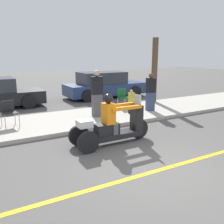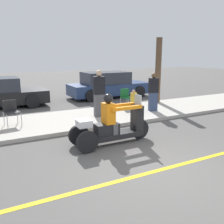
{
  "view_description": "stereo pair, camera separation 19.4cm",
  "coord_description": "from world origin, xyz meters",
  "px_view_note": "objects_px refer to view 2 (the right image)",
  "views": [
    {
      "loc": [
        -3.34,
        -3.8,
        2.47
      ],
      "look_at": [
        -0.14,
        1.91,
        0.9
      ],
      "focal_mm": 40.0,
      "sensor_mm": 36.0,
      "label": 1
    },
    {
      "loc": [
        -3.17,
        -3.9,
        2.47
      ],
      "look_at": [
        -0.14,
        1.91,
        0.9
      ],
      "focal_mm": 40.0,
      "sensor_mm": 36.0,
      "label": 2
    }
  ],
  "objects_px": {
    "tree_trunk": "(158,70)",
    "spectator_mid_group": "(99,94)",
    "spectator_end_of_line": "(153,93)",
    "parked_car_lot_center": "(108,85)",
    "folding_chair_curbside": "(11,110)",
    "folding_chair_set_back": "(126,96)",
    "motorcycle_trike": "(112,126)",
    "spectator_with_child": "(134,102)"
  },
  "relations": [
    {
      "from": "spectator_end_of_line",
      "to": "folding_chair_curbside",
      "type": "bearing_deg",
      "value": 174.85
    },
    {
      "from": "parked_car_lot_center",
      "to": "folding_chair_curbside",
      "type": "bearing_deg",
      "value": -145.01
    },
    {
      "from": "spectator_with_child",
      "to": "folding_chair_curbside",
      "type": "height_order",
      "value": "spectator_with_child"
    },
    {
      "from": "spectator_mid_group",
      "to": "spectator_with_child",
      "type": "relative_size",
      "value": 1.81
    },
    {
      "from": "parked_car_lot_center",
      "to": "spectator_end_of_line",
      "type": "bearing_deg",
      "value": -91.62
    },
    {
      "from": "spectator_end_of_line",
      "to": "spectator_with_child",
      "type": "relative_size",
      "value": 1.63
    },
    {
      "from": "folding_chair_curbside",
      "to": "tree_trunk",
      "type": "bearing_deg",
      "value": 8.28
    },
    {
      "from": "spectator_end_of_line",
      "to": "spectator_with_child",
      "type": "height_order",
      "value": "spectator_end_of_line"
    },
    {
      "from": "spectator_end_of_line",
      "to": "tree_trunk",
      "type": "xyz_separation_m",
      "value": [
        1.34,
        1.47,
        0.77
      ]
    },
    {
      "from": "spectator_end_of_line",
      "to": "folding_chair_curbside",
      "type": "relative_size",
      "value": 1.89
    },
    {
      "from": "motorcycle_trike",
      "to": "spectator_with_child",
      "type": "xyz_separation_m",
      "value": [
        2.15,
        2.29,
        0.08
      ]
    },
    {
      "from": "motorcycle_trike",
      "to": "tree_trunk",
      "type": "relative_size",
      "value": 0.77
    },
    {
      "from": "spectator_end_of_line",
      "to": "parked_car_lot_center",
      "type": "relative_size",
      "value": 0.34
    },
    {
      "from": "spectator_end_of_line",
      "to": "folding_chair_set_back",
      "type": "bearing_deg",
      "value": 122.64
    },
    {
      "from": "folding_chair_set_back",
      "to": "motorcycle_trike",
      "type": "bearing_deg",
      "value": -126.09
    },
    {
      "from": "spectator_mid_group",
      "to": "folding_chair_curbside",
      "type": "distance_m",
      "value": 3.1
    },
    {
      "from": "spectator_with_child",
      "to": "folding_chair_set_back",
      "type": "relative_size",
      "value": 1.16
    },
    {
      "from": "spectator_with_child",
      "to": "tree_trunk",
      "type": "bearing_deg",
      "value": 33.29
    },
    {
      "from": "spectator_end_of_line",
      "to": "spectator_mid_group",
      "type": "relative_size",
      "value": 0.9
    },
    {
      "from": "spectator_end_of_line",
      "to": "spectator_mid_group",
      "type": "bearing_deg",
      "value": 175.3
    },
    {
      "from": "spectator_with_child",
      "to": "spectator_end_of_line",
      "type": "bearing_deg",
      "value": 3.19
    },
    {
      "from": "parked_car_lot_center",
      "to": "tree_trunk",
      "type": "height_order",
      "value": "tree_trunk"
    },
    {
      "from": "motorcycle_trike",
      "to": "spectator_end_of_line",
      "type": "bearing_deg",
      "value": 36.9
    },
    {
      "from": "tree_trunk",
      "to": "folding_chair_curbside",
      "type": "bearing_deg",
      "value": -171.72
    },
    {
      "from": "spectator_end_of_line",
      "to": "motorcycle_trike",
      "type": "bearing_deg",
      "value": -143.1
    },
    {
      "from": "spectator_end_of_line",
      "to": "tree_trunk",
      "type": "height_order",
      "value": "tree_trunk"
    },
    {
      "from": "spectator_end_of_line",
      "to": "folding_chair_set_back",
      "type": "relative_size",
      "value": 1.89
    },
    {
      "from": "motorcycle_trike",
      "to": "spectator_end_of_line",
      "type": "height_order",
      "value": "spectator_end_of_line"
    },
    {
      "from": "spectator_mid_group",
      "to": "folding_chair_set_back",
      "type": "distance_m",
      "value": 1.91
    },
    {
      "from": "tree_trunk",
      "to": "spectator_mid_group",
      "type": "bearing_deg",
      "value": -160.9
    },
    {
      "from": "spectator_with_child",
      "to": "spectator_mid_group",
      "type": "bearing_deg",
      "value": 169.76
    },
    {
      "from": "parked_car_lot_center",
      "to": "motorcycle_trike",
      "type": "bearing_deg",
      "value": -115.85
    },
    {
      "from": "spectator_mid_group",
      "to": "folding_chair_curbside",
      "type": "relative_size",
      "value": 2.11
    },
    {
      "from": "spectator_with_child",
      "to": "parked_car_lot_center",
      "type": "height_order",
      "value": "parked_car_lot_center"
    },
    {
      "from": "spectator_with_child",
      "to": "folding_chair_curbside",
      "type": "distance_m",
      "value": 4.46
    },
    {
      "from": "motorcycle_trike",
      "to": "tree_trunk",
      "type": "bearing_deg",
      "value": 40.5
    },
    {
      "from": "folding_chair_set_back",
      "to": "spectator_with_child",
      "type": "bearing_deg",
      "value": -106.17
    },
    {
      "from": "motorcycle_trike",
      "to": "folding_chair_set_back",
      "type": "distance_m",
      "value": 4.18
    },
    {
      "from": "folding_chair_set_back",
      "to": "spectator_end_of_line",
      "type": "bearing_deg",
      "value": -57.36
    },
    {
      "from": "spectator_mid_group",
      "to": "tree_trunk",
      "type": "distance_m",
      "value": 3.96
    },
    {
      "from": "folding_chair_set_back",
      "to": "tree_trunk",
      "type": "height_order",
      "value": "tree_trunk"
    },
    {
      "from": "motorcycle_trike",
      "to": "parked_car_lot_center",
      "type": "distance_m",
      "value": 7.45
    }
  ]
}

